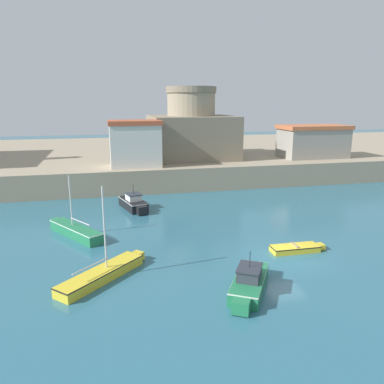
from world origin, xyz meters
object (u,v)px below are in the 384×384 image
dinghy_yellow_0 (296,248)px  harbor_shed_mid_row (313,141)px  motorboat_green_4 (249,282)px  harbor_shed_near_wharf (135,143)px  fortress (191,131)px  motorboat_black_1 (134,203)px  sailboat_yellow_2 (103,273)px  sailboat_green_3 (75,230)px

dinghy_yellow_0 → harbor_shed_mid_row: size_ratio=0.43×
dinghy_yellow_0 → motorboat_green_4: motorboat_green_4 is taller
dinghy_yellow_0 → harbor_shed_near_wharf: 24.11m
motorboat_green_4 → harbor_shed_mid_row: bearing=54.4°
motorboat_green_4 → fortress: (4.14, 31.93, 5.67)m
motorboat_black_1 → sailboat_yellow_2: sailboat_yellow_2 is taller
harbor_shed_mid_row → motorboat_green_4: bearing=-125.6°
motorboat_black_1 → fortress: size_ratio=0.46×
sailboat_green_3 → fortress: 25.67m
dinghy_yellow_0 → harbor_shed_near_wharf: (-9.13, 21.70, 5.17)m
motorboat_green_4 → harbor_shed_mid_row: size_ratio=0.56×
fortress → harbor_shed_near_wharf: bearing=-144.4°
motorboat_green_4 → sailboat_green_3: bearing=131.4°
dinghy_yellow_0 → fortress: (-1.13, 27.43, 5.96)m
sailboat_yellow_2 → motorboat_green_4: 8.47m
sailboat_green_3 → harbor_shed_mid_row: 34.74m
sailboat_yellow_2 → harbor_shed_mid_row: bearing=41.6°
motorboat_black_1 → motorboat_green_4: (4.86, -17.72, -0.04)m
harbor_shed_mid_row → sailboat_yellow_2: bearing=-138.4°
sailboat_green_3 → fortress: (14.02, 20.72, 5.76)m
harbor_shed_near_wharf → harbor_shed_mid_row: harbor_shed_near_wharf is taller
motorboat_green_4 → harbor_shed_near_wharf: harbor_shed_near_wharf is taller
dinghy_yellow_0 → motorboat_black_1: 16.66m
dinghy_yellow_0 → fortress: fortress is taller
motorboat_black_1 → sailboat_yellow_2: 14.70m
sailboat_yellow_2 → motorboat_green_4: size_ratio=1.11×
fortress → harbor_shed_mid_row: fortress is taller
sailboat_yellow_2 → fortress: fortress is taller
harbor_shed_near_wharf → motorboat_black_1: bearing=-96.7°
dinghy_yellow_0 → sailboat_green_3: bearing=156.1°
fortress → motorboat_green_4: bearing=-97.4°
sailboat_yellow_2 → motorboat_black_1: bearing=78.5°
dinghy_yellow_0 → harbor_shed_mid_row: harbor_shed_mid_row is taller
motorboat_green_4 → harbor_shed_mid_row: harbor_shed_mid_row is taller
dinghy_yellow_0 → motorboat_black_1: size_ratio=0.78×
dinghy_yellow_0 → sailboat_yellow_2: (-13.06, -1.19, 0.12)m
sailboat_green_3 → harbor_shed_mid_row: harbor_shed_mid_row is taller
motorboat_green_4 → fortress: bearing=82.6°
harbor_shed_mid_row → harbor_shed_near_wharf: bearing=-175.4°
motorboat_black_1 → sailboat_yellow_2: (-2.93, -14.41, -0.21)m
dinghy_yellow_0 → motorboat_black_1: (-10.13, 13.22, 0.33)m
dinghy_yellow_0 → fortress: bearing=92.4°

